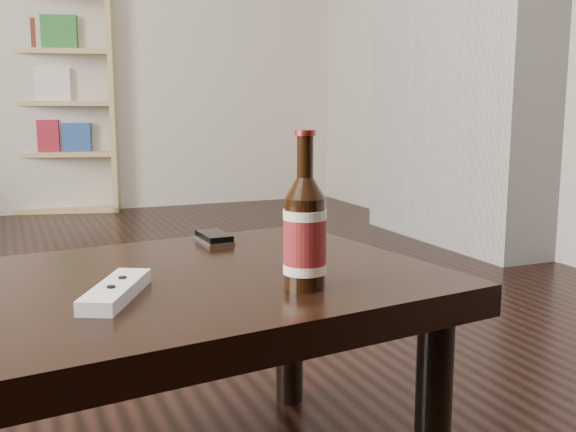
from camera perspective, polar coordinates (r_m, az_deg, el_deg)
name	(u,v)px	position (r m, az deg, el deg)	size (l,w,h in m)	color
bookshelf	(56,99)	(4.87, -19.02, 9.35)	(0.84, 0.54, 1.45)	tan
coffee_table	(120,317)	(1.20, -14.07, -8.26)	(1.20, 0.80, 0.42)	black
beer_bottle	(305,234)	(1.11, 1.43, -1.51)	(0.09, 0.09, 0.26)	black
phone	(214,238)	(1.50, -6.29, -1.83)	(0.06, 0.11, 0.02)	#A9A8AB
remote	(116,291)	(1.10, -14.35, -6.15)	(0.14, 0.21, 0.03)	silver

